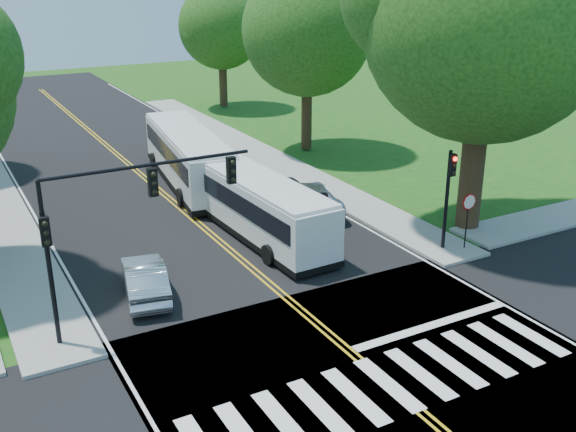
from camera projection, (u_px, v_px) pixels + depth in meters
ground at (378, 376)px, 20.65m from camera, size 140.00×140.00×0.00m
road at (175, 204)px, 35.39m from camera, size 14.00×96.00×0.01m
cross_road at (378, 376)px, 20.65m from camera, size 60.00×12.00×0.01m
center_line at (151, 183)px, 38.67m from camera, size 0.36×70.00×0.01m
edge_line_w at (27, 202)px, 35.59m from camera, size 0.12×70.00×0.01m
edge_line_e at (257, 167)px, 41.74m from camera, size 0.12×70.00×0.01m
crosswalk at (388, 384)px, 20.24m from camera, size 12.60×3.00×0.01m
stop_bar at (433, 325)px, 23.54m from camera, size 6.60×0.40×0.01m
sidewalk_ne at (257, 152)px, 44.86m from camera, size 2.60×40.00×0.15m
tree_ne_big at (487, 19)px, 28.79m from camera, size 10.80×10.80×14.91m
tree_east_mid at (307, 30)px, 42.74m from camera, size 8.40×8.40×11.93m
tree_east_far at (221, 26)px, 56.65m from camera, size 7.20×7.20×10.34m
signal_nw at (119, 211)px, 21.72m from camera, size 7.15×0.46×5.66m
signal_ne at (449, 187)px, 28.59m from camera, size 0.30×0.46×4.40m
stop_sign at (468, 208)px, 28.90m from camera, size 0.76×0.08×2.53m
bus_lead at (255, 204)px, 30.98m from camera, size 2.95×10.99×2.82m
bus_follow at (188, 156)px, 38.07m from camera, size 4.11×12.08×3.06m
hatchback at (145, 279)px, 25.40m from camera, size 2.32×4.51×1.42m
suv at (309, 198)px, 34.08m from camera, size 3.64×5.67×1.46m
dark_sedan at (285, 189)px, 35.79m from camera, size 2.18×4.38×1.22m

